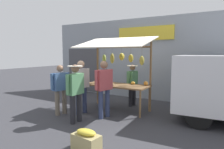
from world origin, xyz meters
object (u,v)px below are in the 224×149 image
at_px(market_stall, 117,65).
at_px(shopper_in_striped_shirt, 60,86).
at_px(vendor_with_sunhat, 132,82).
at_px(shopper_with_shopping_bag, 81,83).
at_px(shopper_in_grey_tee, 75,89).
at_px(shopper_with_ponytail, 104,85).
at_px(produce_crate_near, 86,141).

bearing_deg(market_stall, shopper_in_striped_shirt, 48.23).
xyz_separation_m(vendor_with_sunhat, shopper_with_shopping_bag, (0.99, 1.71, 0.11)).
height_order(market_stall, shopper_in_grey_tee, market_stall).
distance_m(shopper_in_striped_shirt, shopper_with_ponytail, 1.43).
relative_size(market_stall, shopper_in_striped_shirt, 1.59).
distance_m(market_stall, produce_crate_near, 3.33).
bearing_deg(shopper_with_ponytail, shopper_in_grey_tee, 162.50).
height_order(shopper_with_ponytail, shopper_with_shopping_bag, shopper_with_ponytail).
bearing_deg(shopper_with_ponytail, vendor_with_sunhat, 7.56).
bearing_deg(vendor_with_sunhat, shopper_with_shopping_bag, -25.73).
bearing_deg(shopper_in_striped_shirt, vendor_with_sunhat, -23.29).
bearing_deg(shopper_in_grey_tee, vendor_with_sunhat, -11.93).
height_order(vendor_with_sunhat, shopper_with_shopping_bag, shopper_with_shopping_bag).
distance_m(shopper_with_ponytail, shopper_with_shopping_bag, 0.85).
relative_size(shopper_in_striped_shirt, shopper_with_shopping_bag, 0.92).
distance_m(shopper_in_striped_shirt, shopper_with_shopping_bag, 0.65).
height_order(market_stall, vendor_with_sunhat, market_stall).
bearing_deg(shopper_in_striped_shirt, shopper_with_shopping_bag, -39.84).
distance_m(vendor_with_sunhat, shopper_in_grey_tee, 2.52).
height_order(vendor_with_sunhat, shopper_in_grey_tee, shopper_in_grey_tee).
bearing_deg(vendor_with_sunhat, shopper_in_striped_shirt, -31.09).
distance_m(shopper_in_striped_shirt, produce_crate_near, 2.74).
bearing_deg(shopper_with_ponytail, shopper_with_shopping_bag, 104.43).
relative_size(shopper_with_ponytail, produce_crate_near, 2.79).
bearing_deg(vendor_with_sunhat, shopper_with_ponytail, -0.41).
xyz_separation_m(shopper_in_striped_shirt, shopper_with_shopping_bag, (-0.51, -0.40, 0.10)).
height_order(shopper_in_striped_shirt, shopper_with_shopping_bag, shopper_with_shopping_bag).
bearing_deg(shopper_with_shopping_bag, shopper_in_striped_shirt, 135.20).
height_order(market_stall, shopper_in_striped_shirt, market_stall).
bearing_deg(produce_crate_near, shopper_with_ponytail, -66.86).
relative_size(shopper_in_grey_tee, produce_crate_near, 2.65).
height_order(shopper_in_striped_shirt, shopper_in_grey_tee, shopper_in_grey_tee).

